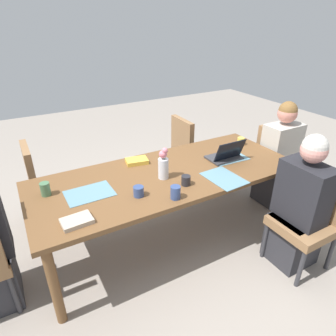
# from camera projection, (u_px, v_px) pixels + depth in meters

# --- Properties ---
(ground_plane) EXTENTS (10.00, 10.00, 0.00)m
(ground_plane) POSITION_uv_depth(u_px,v_px,m) (168.00, 238.00, 2.92)
(ground_plane) COLOR gray
(dining_table) EXTENTS (2.36, 0.95, 0.73)m
(dining_table) POSITION_uv_depth(u_px,v_px,m) (168.00, 180.00, 2.61)
(dining_table) COLOR brown
(dining_table) RESTS_ON ground_plane
(chair_head_left_left_mid) EXTENTS (0.44, 0.44, 0.90)m
(chair_head_left_left_mid) POSITION_uv_depth(u_px,v_px,m) (277.00, 159.00, 3.38)
(chair_head_left_left_mid) COLOR olive
(chair_head_left_left_mid) RESTS_ON ground_plane
(person_head_left_left_mid) EXTENTS (0.40, 0.36, 1.19)m
(person_head_left_left_mid) POSITION_uv_depth(u_px,v_px,m) (278.00, 161.00, 3.28)
(person_head_left_left_mid) COLOR #2D2D33
(person_head_left_left_mid) RESTS_ON ground_plane
(chair_far_left_far) EXTENTS (0.44, 0.44, 0.90)m
(chair_far_left_far) POSITION_uv_depth(u_px,v_px,m) (311.00, 214.00, 2.44)
(chair_far_left_far) COLOR olive
(chair_far_left_far) RESTS_ON ground_plane
(person_far_left_far) EXTENTS (0.36, 0.40, 1.19)m
(person_far_left_far) POSITION_uv_depth(u_px,v_px,m) (299.00, 210.00, 2.44)
(person_far_left_far) COLOR #2D2D33
(person_far_left_far) RESTS_ON ground_plane
(chair_near_right_near) EXTENTS (0.44, 0.44, 0.90)m
(chair_near_right_near) POSITION_uv_depth(u_px,v_px,m) (190.00, 149.00, 3.64)
(chair_near_right_near) COLOR olive
(chair_near_right_near) RESTS_ON ground_plane
(chair_near_right_mid) EXTENTS (0.44, 0.44, 0.90)m
(chair_near_right_mid) POSITION_uv_depth(u_px,v_px,m) (46.00, 182.00, 2.92)
(chair_near_right_mid) COLOR olive
(chair_near_right_mid) RESTS_ON ground_plane
(flower_vase) EXTENTS (0.09, 0.09, 0.28)m
(flower_vase) POSITION_uv_depth(u_px,v_px,m) (163.00, 164.00, 2.44)
(flower_vase) COLOR silver
(flower_vase) RESTS_ON dining_table
(placemat_head_right_left_near) EXTENTS (0.36, 0.26, 0.00)m
(placemat_head_right_left_near) POSITION_uv_depth(u_px,v_px,m) (89.00, 193.00, 2.28)
(placemat_head_right_left_near) COLOR slate
(placemat_head_right_left_near) RESTS_ON dining_table
(placemat_head_left_left_mid) EXTENTS (0.37, 0.28, 0.00)m
(placemat_head_left_left_mid) POSITION_uv_depth(u_px,v_px,m) (227.00, 157.00, 2.86)
(placemat_head_left_left_mid) COLOR slate
(placemat_head_left_left_mid) RESTS_ON dining_table
(placemat_far_left_far) EXTENTS (0.28, 0.37, 0.00)m
(placemat_far_left_far) POSITION_uv_depth(u_px,v_px,m) (224.00, 178.00, 2.50)
(placemat_far_left_far) COLOR slate
(placemat_far_left_far) RESTS_ON dining_table
(laptop_head_left_left_mid) EXTENTS (0.32, 0.22, 0.21)m
(laptop_head_left_left_mid) POSITION_uv_depth(u_px,v_px,m) (226.00, 155.00, 2.81)
(laptop_head_left_left_mid) COLOR #38383D
(laptop_head_left_left_mid) RESTS_ON dining_table
(coffee_mug_near_left) EXTENTS (0.07, 0.07, 0.11)m
(coffee_mug_near_left) POSITION_uv_depth(u_px,v_px,m) (45.00, 189.00, 2.24)
(coffee_mug_near_left) COLOR #47704C
(coffee_mug_near_left) RESTS_ON dining_table
(coffee_mug_near_right) EXTENTS (0.07, 0.07, 0.08)m
(coffee_mug_near_right) POSITION_uv_depth(u_px,v_px,m) (241.00, 141.00, 3.14)
(coffee_mug_near_right) COLOR #DBC64C
(coffee_mug_near_right) RESTS_ON dining_table
(coffee_mug_centre_left) EXTENTS (0.08, 0.08, 0.08)m
(coffee_mug_centre_left) POSITION_uv_depth(u_px,v_px,m) (139.00, 191.00, 2.23)
(coffee_mug_centre_left) COLOR #33477A
(coffee_mug_centre_left) RESTS_ON dining_table
(coffee_mug_centre_right) EXTENTS (0.08, 0.08, 0.08)m
(coffee_mug_centre_right) POSITION_uv_depth(u_px,v_px,m) (186.00, 180.00, 2.38)
(coffee_mug_centre_right) COLOR #232328
(coffee_mug_centre_right) RESTS_ON dining_table
(coffee_mug_far_left) EXTENTS (0.08, 0.08, 0.10)m
(coffee_mug_far_left) POSITION_uv_depth(u_px,v_px,m) (175.00, 192.00, 2.20)
(coffee_mug_far_left) COLOR #33477A
(coffee_mug_far_left) RESTS_ON dining_table
(book_red_cover) EXTENTS (0.21, 0.15, 0.03)m
(book_red_cover) POSITION_uv_depth(u_px,v_px,m) (77.00, 221.00, 1.95)
(book_red_cover) COLOR #B2A38E
(book_red_cover) RESTS_ON dining_table
(book_blue_cover) EXTENTS (0.22, 0.17, 0.04)m
(book_blue_cover) POSITION_uv_depth(u_px,v_px,m) (137.00, 161.00, 2.75)
(book_blue_cover) COLOR gold
(book_blue_cover) RESTS_ON dining_table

